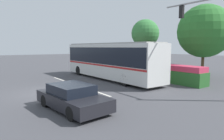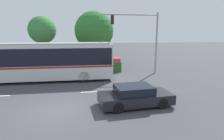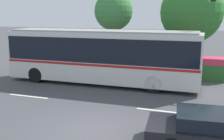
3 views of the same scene
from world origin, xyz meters
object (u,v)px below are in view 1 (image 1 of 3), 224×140
city_bus (109,59)px  street_tree_left (145,33)px  sedan_foreground (72,97)px  street_tree_centre (204,31)px

city_bus → street_tree_left: (-1.19, 5.98, 2.68)m
sedan_foreground → street_tree_left: size_ratio=0.72×
street_tree_centre → street_tree_left: bearing=-164.0°
sedan_foreground → street_tree_left: bearing=115.8°
sedan_foreground → street_tree_centre: bearing=91.0°
city_bus → street_tree_left: bearing=-79.2°
street_tree_left → street_tree_centre: street_tree_centre is taller
sedan_foreground → street_tree_centre: size_ratio=0.63×
sedan_foreground → street_tree_left: 15.60m
street_tree_left → street_tree_centre: 6.40m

